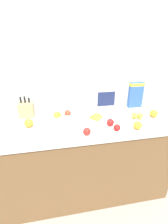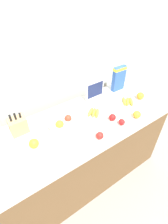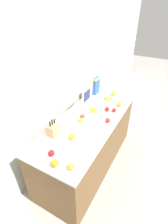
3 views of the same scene
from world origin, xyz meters
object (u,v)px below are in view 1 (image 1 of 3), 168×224
knife_block (26,109)px  cereal_box (136,94)px  small_monitor (106,99)px  orange_front_left (29,123)px  banana_bunch_left (96,117)px  apple_rear (117,127)px  fruit_bowl (62,118)px  apple_middle (110,122)px  orange_by_cereal (138,125)px  banana_bunch_right (137,116)px  orange_near_bowl (154,113)px  apple_leftmost (87,131)px

knife_block → cereal_box: cereal_box is taller
small_monitor → orange_front_left: (-0.87, -0.27, -0.09)m
banana_bunch_left → apple_rear: apple_rear is taller
apple_rear → orange_front_left: orange_front_left is taller
fruit_bowl → apple_middle: size_ratio=4.12×
apple_middle → orange_front_left: size_ratio=0.83×
orange_by_cereal → banana_bunch_right: bearing=63.6°
apple_rear → apple_middle: (-0.03, 0.10, 0.00)m
small_monitor → orange_near_bowl: size_ratio=2.88×
knife_block → apple_middle: (0.84, -0.38, -0.05)m
knife_block → orange_front_left: knife_block is taller
knife_block → banana_bunch_right: bearing=-12.1°
knife_block → orange_by_cereal: 1.19m
knife_block → orange_front_left: (0.04, -0.25, -0.04)m
orange_front_left → banana_bunch_right: bearing=-0.1°
small_monitor → apple_rear: small_monitor is taller
cereal_box → fruit_bowl: size_ratio=1.05×
apple_middle → orange_front_left: orange_front_left is taller
apple_leftmost → orange_front_left: orange_front_left is taller
small_monitor → apple_middle: 0.42m
apple_leftmost → apple_middle: bearing=24.7°
apple_leftmost → orange_front_left: 0.59m
knife_block → apple_leftmost: 0.77m
knife_block → cereal_box: (1.29, 0.02, 0.09)m
fruit_bowl → orange_by_cereal: fruit_bowl is taller
banana_bunch_left → orange_near_bowl: 0.63m
apple_leftmost → cereal_box: bearing=36.3°
orange_near_bowl → fruit_bowl: bearing=174.6°
banana_bunch_left → apple_leftmost: apple_leftmost is taller
apple_middle → small_monitor: bearing=79.4°
apple_middle → orange_near_bowl: size_ratio=0.85×
banana_bunch_right → apple_leftmost: size_ratio=2.85×
small_monitor → banana_bunch_left: bearing=-128.4°
fruit_bowl → apple_leftmost: 0.37m
orange_by_cereal → cereal_box: bearing=67.4°
cereal_box → knife_block: bearing=-178.0°
fruit_bowl → apple_middle: fruit_bowl is taller
small_monitor → cereal_box: (0.38, 0.00, 0.04)m
fruit_bowl → apple_middle: bearing=-22.2°
apple_middle → orange_front_left: 0.81m
banana_bunch_right → orange_near_bowl: (0.18, -0.03, 0.02)m
cereal_box → fruit_bowl: cereal_box is taller
small_monitor → apple_leftmost: 0.63m
cereal_box → orange_by_cereal: cereal_box is taller
small_monitor → apple_leftmost: small_monitor is taller
orange_near_bowl → orange_front_left: size_ratio=0.98×
small_monitor → apple_leftmost: size_ratio=3.49×
orange_by_cereal → orange_front_left: bearing=166.7°
apple_rear → apple_leftmost: 0.30m
banana_bunch_right → orange_by_cereal: bearing=-116.4°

